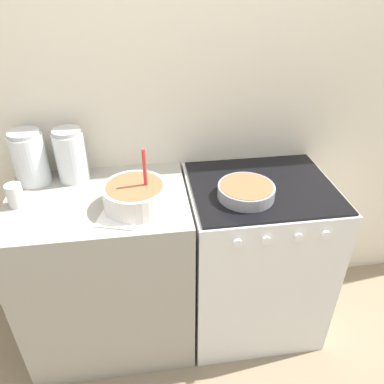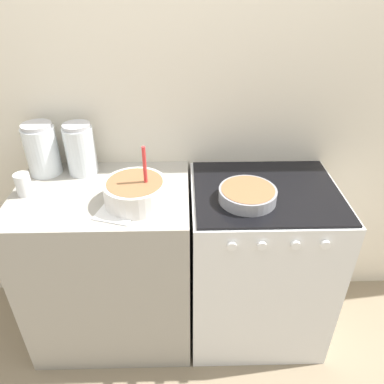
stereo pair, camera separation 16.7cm
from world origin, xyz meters
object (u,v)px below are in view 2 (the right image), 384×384
Objects in this scene: storage_jar_left at (42,152)px; storage_jar_middle at (81,152)px; mixing_bowl at (136,191)px; baking_pan at (248,194)px; stove at (257,263)px; tin_can at (23,184)px.

storage_jar_middle is at bearing 0.00° from storage_jar_left.
mixing_bowl is 1.08× the size of baking_pan.
stove is 1.26m from storage_jar_left.
storage_jar_left reaches higher than tin_can.
storage_jar_left is (-0.99, 0.28, 0.08)m from baking_pan.
tin_can is (-0.04, -0.21, -0.06)m from storage_jar_left.
tin_can is at bearing -179.61° from stove.
storage_jar_middle is at bearing 160.42° from baking_pan.
stove is at bearing -12.38° from storage_jar_middle.
mixing_bowl reaches higher than storage_jar_left.
baking_pan is 2.47× the size of tin_can.
stove is 1.25m from tin_can.
storage_jar_left is at bearing 163.97° from baking_pan.
storage_jar_middle is at bearing 135.98° from mixing_bowl.
storage_jar_middle is (0.19, 0.00, -0.00)m from storage_jar_left.
baking_pan is 1.03m from storage_jar_left.
storage_jar_middle reaches higher than stove.
mixing_bowl reaches higher than baking_pan.
storage_jar_middle reaches higher than baking_pan.
stove is at bearing 0.39° from tin_can.
tin_can is (-0.52, 0.08, -0.01)m from mixing_bowl.
storage_jar_left is at bearing 80.24° from tin_can.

